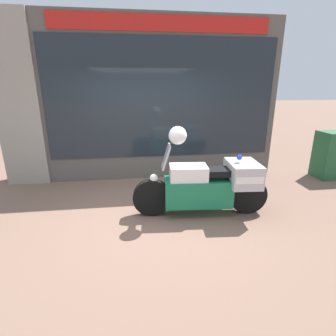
{
  "coord_description": "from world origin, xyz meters",
  "views": [
    {
      "loc": [
        -0.27,
        -4.13,
        2.16
      ],
      "look_at": [
        0.33,
        0.37,
        0.69
      ],
      "focal_mm": 28.0,
      "sensor_mm": 36.0,
      "label": 1
    }
  ],
  "objects": [
    {
      "name": "window_display",
      "position": [
        0.37,
        2.03,
        0.47
      ],
      "size": [
        4.82,
        0.3,
        1.97
      ],
      "color": "slate",
      "rests_on": "ground"
    },
    {
      "name": "shop_building",
      "position": [
        -0.41,
        2.0,
        1.79
      ],
      "size": [
        6.16,
        0.55,
        3.56
      ],
      "color": "#56514C",
      "rests_on": "ground"
    },
    {
      "name": "utility_cabinet",
      "position": [
        4.4,
        1.29,
        0.55
      ],
      "size": [
        0.72,
        0.55,
        1.11
      ],
      "primitive_type": "cube",
      "color": "#235633",
      "rests_on": "ground"
    },
    {
      "name": "ground_plane",
      "position": [
        0.0,
        0.0,
        0.0
      ],
      "size": [
        60.0,
        60.0,
        0.0
      ],
      "primitive_type": "plane",
      "color": "#7A5B4C"
    },
    {
      "name": "white_helmet",
      "position": [
        0.42,
        -0.09,
        1.38
      ],
      "size": [
        0.29,
        0.29,
        0.29
      ],
      "primitive_type": "sphere",
      "color": "white",
      "rests_on": "paramedic_motorcycle"
    },
    {
      "name": "paramedic_motorcycle",
      "position": [
        0.98,
        -0.14,
        0.53
      ],
      "size": [
        2.31,
        0.74,
        1.23
      ],
      "rotation": [
        0.0,
        0.0,
        3.06
      ],
      "color": "black",
      "rests_on": "ground"
    }
  ]
}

